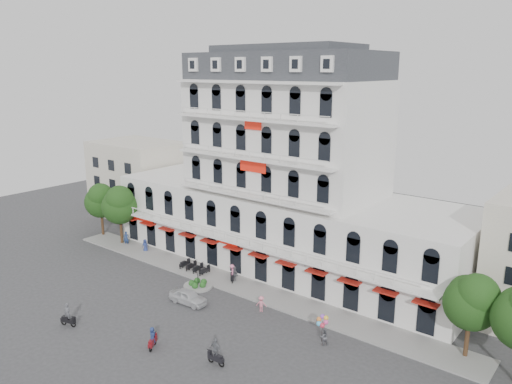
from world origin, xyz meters
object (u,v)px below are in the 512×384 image
(rider_west, at_px, (68,316))
(rider_northeast, at_px, (216,352))
(rider_center, at_px, (232,273))
(balloon_vendor, at_px, (323,330))
(rider_east, at_px, (152,338))
(parked_car, at_px, (188,297))

(rider_west, height_order, rider_northeast, rider_northeast)
(rider_center, xyz_separation_m, balloon_vendor, (14.67, -4.83, 0.23))
(balloon_vendor, bearing_deg, rider_west, -149.02)
(rider_east, relative_size, rider_center, 0.94)
(balloon_vendor, bearing_deg, parked_car, -172.56)
(rider_northeast, height_order, rider_center, rider_northeast)
(rider_west, bearing_deg, balloon_vendor, 13.70)
(rider_center, bearing_deg, rider_west, -59.33)
(rider_west, bearing_deg, rider_northeast, -2.58)
(parked_car, relative_size, rider_northeast, 1.82)
(rider_center, bearing_deg, balloon_vendor, 30.27)
(parked_car, distance_m, rider_east, 8.58)
(parked_car, bearing_deg, rider_center, -4.68)
(parked_car, xyz_separation_m, rider_northeast, (9.58, -6.22, 0.45))
(parked_car, height_order, balloon_vendor, balloon_vendor)
(rider_west, xyz_separation_m, balloon_vendor, (20.10, 12.07, 0.26))
(rider_east, bearing_deg, rider_center, -16.54)
(parked_car, xyz_separation_m, rider_center, (0.02, 6.75, 0.36))
(rider_west, distance_m, rider_northeast, 15.50)
(rider_west, relative_size, rider_northeast, 0.98)
(rider_northeast, xyz_separation_m, rider_center, (-9.56, 12.97, -0.09))
(rider_west, height_order, balloon_vendor, balloon_vendor)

